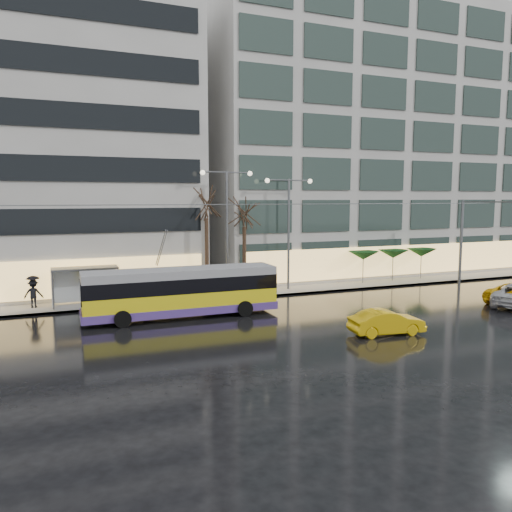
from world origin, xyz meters
TOP-DOWN VIEW (x-y plane):
  - ground at (0.00, 0.00)m, footprint 140.00×140.00m
  - sidewalk at (2.00, 14.00)m, footprint 80.00×10.00m
  - kerb at (2.00, 9.05)m, footprint 80.00×0.10m
  - building_right at (19.00, 19.00)m, footprint 32.00×14.00m
  - trolleybus at (-2.76, 5.31)m, footprint 11.63×4.58m
  - catenary at (1.00, 7.94)m, footprint 42.24×5.12m
  - bus_shelter at (-8.38, 10.69)m, footprint 4.20×1.60m
  - street_lamp_near at (2.00, 10.80)m, footprint 3.96×0.36m
  - street_lamp_far at (7.00, 10.80)m, footprint 3.96×0.36m
  - tree_a at (0.50, 11.00)m, footprint 3.20×3.20m
  - tree_b at (3.50, 11.20)m, footprint 3.20×3.20m
  - parasol_a at (14.00, 11.00)m, footprint 2.50×2.50m
  - parasol_b at (17.00, 11.00)m, footprint 2.50×2.50m
  - parasol_c at (20.00, 11.00)m, footprint 2.50×2.50m
  - taxi_b at (6.42, -2.52)m, footprint 4.14×1.86m
  - pedestrian_a at (-6.99, 10.54)m, footprint 1.26×1.27m
  - pedestrian_b at (-4.17, 10.49)m, footprint 0.94×0.74m
  - pedestrian_c at (-11.19, 10.85)m, footprint 1.28×0.95m

SIDE VIEW (x-z plane):
  - ground at x=0.00m, z-range 0.00..0.00m
  - sidewalk at x=2.00m, z-range 0.00..0.15m
  - kerb at x=2.00m, z-range 0.00..0.15m
  - taxi_b at x=6.42m, z-range 0.00..1.32m
  - pedestrian_b at x=-4.17m, z-range 0.15..2.02m
  - pedestrian_c at x=-11.19m, z-range 0.22..2.33m
  - trolleybus at x=-2.76m, z-range -1.23..4.15m
  - pedestrian_a at x=-6.99m, z-range 0.52..2.71m
  - bus_shelter at x=-8.38m, z-range 0.71..3.22m
  - parasol_a at x=14.00m, z-range 1.12..3.77m
  - parasol_b at x=17.00m, z-range 1.12..3.77m
  - parasol_c at x=20.00m, z-range 1.12..3.77m
  - catenary at x=1.00m, z-range 0.75..7.75m
  - street_lamp_far at x=7.00m, z-range 1.45..9.98m
  - street_lamp_near at x=2.00m, z-range 1.48..10.51m
  - tree_b at x=3.50m, z-range 2.55..10.25m
  - tree_a at x=0.50m, z-range 2.89..11.29m
  - building_right at x=19.00m, z-range 0.15..25.15m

